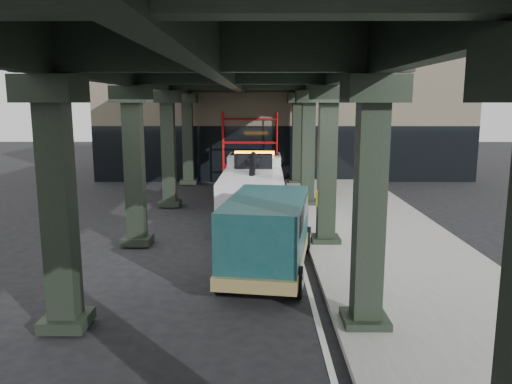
{
  "coord_description": "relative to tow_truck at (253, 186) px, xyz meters",
  "views": [
    {
      "loc": [
        0.45,
        -13.41,
        4.5
      ],
      "look_at": [
        0.39,
        2.2,
        1.7
      ],
      "focal_mm": 35.0,
      "sensor_mm": 36.0,
      "label": 1
    }
  ],
  "objects": [
    {
      "name": "towed_van",
      "position": [
        0.45,
        -6.59,
        -0.14
      ],
      "size": [
        2.73,
        5.41,
        2.1
      ],
      "rotation": [
        0.0,
        0.0,
        -0.15
      ],
      "color": "#10383B",
      "rests_on": "ground"
    },
    {
      "name": "lane_stripe",
      "position": [
        1.43,
        -4.03,
        -1.26
      ],
      "size": [
        0.12,
        38.0,
        0.01
      ],
      "primitive_type": "cube",
      "color": "silver",
      "rests_on": "ground"
    },
    {
      "name": "sidewalk",
      "position": [
        4.23,
        -4.03,
        -1.19
      ],
      "size": [
        5.0,
        40.0,
        0.15
      ],
      "primitive_type": "cube",
      "color": "gray",
      "rests_on": "ground"
    },
    {
      "name": "scaffolding",
      "position": [
        -0.27,
        8.61,
        0.84
      ],
      "size": [
        3.08,
        0.88,
        4.0
      ],
      "color": "red",
      "rests_on": "ground"
    },
    {
      "name": "viaduct",
      "position": [
        -0.67,
        -4.03,
        4.19
      ],
      "size": [
        7.4,
        32.0,
        6.4
      ],
      "color": "black",
      "rests_on": "ground"
    },
    {
      "name": "tow_truck",
      "position": [
        0.0,
        0.0,
        0.0
      ],
      "size": [
        2.54,
        7.99,
        2.6
      ],
      "rotation": [
        0.0,
        0.0,
        -0.02
      ],
      "color": "black",
      "rests_on": "ground"
    },
    {
      "name": "ground",
      "position": [
        -0.27,
        -6.03,
        -1.27
      ],
      "size": [
        90.0,
        90.0,
        0.0
      ],
      "primitive_type": "plane",
      "color": "black",
      "rests_on": "ground"
    },
    {
      "name": "building",
      "position": [
        1.73,
        13.97,
        2.73
      ],
      "size": [
        22.0,
        10.0,
        8.0
      ],
      "primitive_type": "cube",
      "color": "#C6B793",
      "rests_on": "ground"
    }
  ]
}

